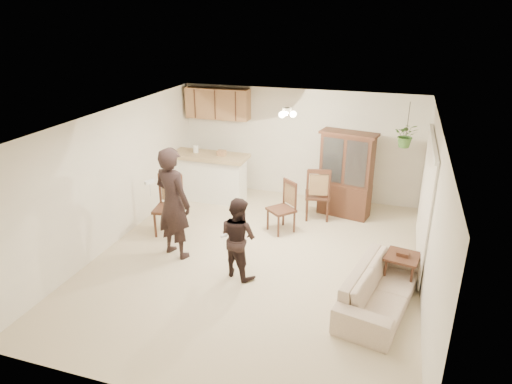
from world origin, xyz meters
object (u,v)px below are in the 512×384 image
(sofa, at_px, (382,284))
(child, at_px, (238,238))
(chair_bar, at_px, (169,218))
(side_table, at_px, (401,270))
(chair_hutch_left, at_px, (281,218))
(chair_hutch_right, at_px, (317,203))
(china_hutch, at_px, (346,175))
(adult, at_px, (173,209))

(sofa, relative_size, child, 1.39)
(sofa, relative_size, chair_bar, 1.60)
(side_table, height_order, chair_hutch_left, chair_hutch_left)
(sofa, height_order, chair_bar, chair_bar)
(side_table, bearing_deg, chair_hutch_left, 150.34)
(sofa, height_order, chair_hutch_right, chair_hutch_right)
(china_hutch, relative_size, chair_hutch_left, 1.76)
(chair_hutch_left, relative_size, chair_hutch_right, 0.90)
(sofa, distance_m, child, 2.32)
(sofa, xyz_separation_m, chair_hutch_left, (-2.04, 1.94, -0.07))
(child, distance_m, china_hutch, 3.25)
(sofa, xyz_separation_m, china_hutch, (-0.96, 3.12, 0.53))
(sofa, distance_m, china_hutch, 3.30)
(chair_hutch_left, distance_m, chair_hutch_right, 1.02)
(china_hutch, bearing_deg, side_table, -52.13)
(adult, height_order, chair_hutch_right, adult)
(chair_hutch_right, bearing_deg, adult, 35.88)
(sofa, relative_size, chair_hutch_left, 1.81)
(side_table, distance_m, chair_hutch_right, 2.77)
(child, bearing_deg, adult, 11.16)
(child, height_order, chair_bar, child)
(sofa, xyz_separation_m, chair_hutch_right, (-1.48, 2.78, -0.04))
(china_hutch, distance_m, side_table, 2.84)
(child, relative_size, chair_hutch_right, 1.17)
(china_hutch, xyz_separation_m, chair_hutch_left, (-1.08, -1.18, -0.61))
(chair_hutch_left, xyz_separation_m, chair_hutch_right, (0.56, 0.84, 0.03))
(adult, bearing_deg, sofa, -168.08)
(sofa, bearing_deg, side_table, -10.64)
(chair_hutch_left, bearing_deg, sofa, -2.86)
(adult, bearing_deg, chair_hutch_left, -117.26)
(adult, relative_size, side_table, 2.95)
(sofa, height_order, child, child)
(child, xyz_separation_m, chair_bar, (-1.81, 1.02, -0.35))
(chair_hutch_right, bearing_deg, chair_hutch_left, 44.57)
(side_table, relative_size, chair_hutch_left, 0.59)
(sofa, bearing_deg, child, 98.25)
(sofa, height_order, adult, adult)
(sofa, distance_m, chair_hutch_left, 2.81)
(chair_hutch_left, bearing_deg, china_hutch, 88.10)
(adult, xyz_separation_m, china_hutch, (2.64, 2.65, -0.00))
(child, relative_size, china_hutch, 0.74)
(sofa, distance_m, adult, 3.66)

